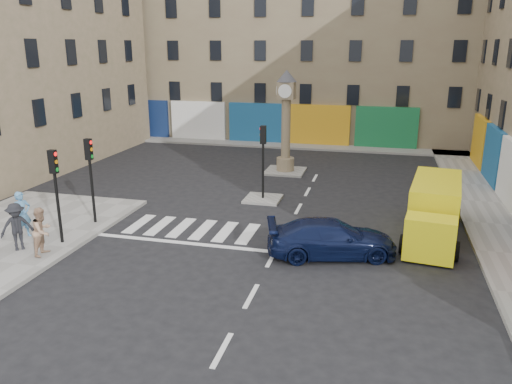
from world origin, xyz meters
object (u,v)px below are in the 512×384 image
at_px(traffic_light_island, 263,150).
at_px(clock_pillar, 286,115).
at_px(traffic_light_left_far, 90,167).
at_px(traffic_light_left_near, 55,182).
at_px(pedestrian_tan, 42,231).
at_px(yellow_van, 434,210).
at_px(pedestrian_blue, 22,215).
at_px(navy_sedan, 332,238).
at_px(pedestrian_dark, 17,227).

height_order(traffic_light_island, clock_pillar, clock_pillar).
bearing_deg(clock_pillar, traffic_light_left_far, -118.94).
xyz_separation_m(traffic_light_left_far, traffic_light_island, (6.30, 5.40, -0.03)).
distance_m(traffic_light_left_far, traffic_light_island, 8.30).
bearing_deg(traffic_light_left_near, clock_pillar, 65.45).
distance_m(traffic_light_left_near, traffic_light_left_far, 2.40).
relative_size(traffic_light_left_far, traffic_light_island, 1.00).
xyz_separation_m(traffic_light_left_near, pedestrian_tan, (0.10, -1.20, -1.56)).
bearing_deg(traffic_light_left_far, traffic_light_left_near, -90.00).
bearing_deg(traffic_light_island, yellow_van, -21.17).
relative_size(traffic_light_island, yellow_van, 0.58).
xyz_separation_m(traffic_light_left_far, pedestrian_blue, (-1.80, -2.27, -1.52)).
distance_m(traffic_light_left_near, pedestrian_tan, 1.97).
distance_m(traffic_light_island, clock_pillar, 6.07).
relative_size(traffic_light_island, pedestrian_blue, 1.95).
relative_size(traffic_light_left_far, navy_sedan, 0.77).
relative_size(traffic_light_island, clock_pillar, 0.61).
distance_m(clock_pillar, pedestrian_dark, 16.78).
distance_m(traffic_light_island, yellow_van, 8.67).
bearing_deg(pedestrian_blue, traffic_light_left_far, -12.72).
relative_size(traffic_light_left_near, traffic_light_island, 1.00).
relative_size(traffic_light_left_near, clock_pillar, 0.61).
xyz_separation_m(traffic_light_island, pedestrian_blue, (-8.10, -7.67, -1.49)).
bearing_deg(yellow_van, pedestrian_blue, -156.53).
xyz_separation_m(yellow_van, pedestrian_dark, (-15.37, -5.77, -0.04)).
bearing_deg(traffic_light_left_near, pedestrian_blue, 175.90).
bearing_deg(yellow_van, pedestrian_dark, -151.91).
height_order(yellow_van, pedestrian_tan, yellow_van).
height_order(traffic_light_island, yellow_van, traffic_light_island).
xyz_separation_m(clock_pillar, pedestrian_tan, (-6.20, -15.00, -2.49)).
xyz_separation_m(traffic_light_left_near, traffic_light_left_far, (0.00, 2.40, 0.00)).
height_order(traffic_light_left_near, traffic_light_left_far, same).
bearing_deg(pedestrian_tan, navy_sedan, -77.08).
distance_m(clock_pillar, pedestrian_blue, 16.07).
height_order(traffic_light_left_near, clock_pillar, clock_pillar).
distance_m(navy_sedan, pedestrian_tan, 10.69).
distance_m(traffic_light_left_far, clock_pillar, 13.05).
relative_size(pedestrian_tan, pedestrian_dark, 0.99).
relative_size(traffic_light_left_near, navy_sedan, 0.77).
xyz_separation_m(traffic_light_island, pedestrian_tan, (-6.20, -9.00, -1.53)).
bearing_deg(traffic_light_left_far, traffic_light_island, 40.60).
bearing_deg(pedestrian_tan, traffic_light_left_far, -0.74).
height_order(traffic_light_island, navy_sedan, traffic_light_island).
relative_size(traffic_light_left_far, yellow_van, 0.58).
bearing_deg(clock_pillar, pedestrian_tan, -112.47).
height_order(traffic_light_island, pedestrian_blue, traffic_light_island).
bearing_deg(clock_pillar, yellow_van, -48.74).
height_order(navy_sedan, yellow_van, yellow_van).
height_order(traffic_light_left_far, yellow_van, traffic_light_left_far).
relative_size(traffic_light_left_far, pedestrian_dark, 2.01).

